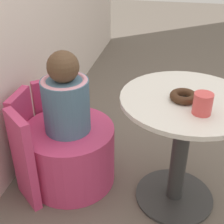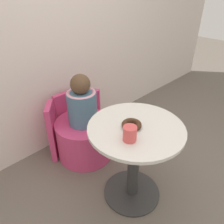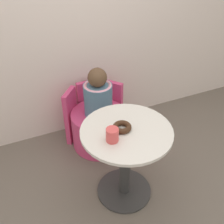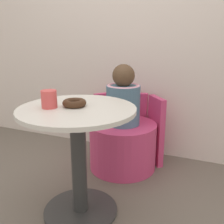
{
  "view_description": "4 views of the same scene",
  "coord_description": "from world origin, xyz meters",
  "px_view_note": "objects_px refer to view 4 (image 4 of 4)",
  "views": [
    {
      "loc": [
        -1.48,
        0.13,
        1.45
      ],
      "look_at": [
        -0.04,
        0.43,
        0.58
      ],
      "focal_mm": 50.0,
      "sensor_mm": 36.0,
      "label": 1
    },
    {
      "loc": [
        -1.03,
        -0.73,
        1.6
      ],
      "look_at": [
        0.05,
        0.36,
        0.65
      ],
      "focal_mm": 35.0,
      "sensor_mm": 36.0,
      "label": 2
    },
    {
      "loc": [
        -0.73,
        -1.28,
        1.94
      ],
      "look_at": [
        -0.0,
        0.35,
        0.65
      ],
      "focal_mm": 42.0,
      "sensor_mm": 36.0,
      "label": 3
    },
    {
      "loc": [
        0.73,
        -1.23,
        1.1
      ],
      "look_at": [
        0.05,
        0.39,
        0.59
      ],
      "focal_mm": 42.0,
      "sensor_mm": 36.0,
      "label": 4
    }
  ],
  "objects_px": {
    "round_table": "(78,144)",
    "donut": "(74,103)",
    "tub_chair": "(123,146)",
    "child_figure": "(123,99)",
    "cup": "(49,99)"
  },
  "relations": [
    {
      "from": "round_table",
      "to": "donut",
      "type": "xyz_separation_m",
      "value": [
        -0.03,
        0.02,
        0.25
      ]
    },
    {
      "from": "tub_chair",
      "to": "child_figure",
      "type": "xyz_separation_m",
      "value": [
        -0.0,
        0.0,
        0.41
      ]
    },
    {
      "from": "cup",
      "to": "child_figure",
      "type": "bearing_deg",
      "value": 76.28
    },
    {
      "from": "round_table",
      "to": "tub_chair",
      "type": "height_order",
      "value": "round_table"
    },
    {
      "from": "round_table",
      "to": "child_figure",
      "type": "relative_size",
      "value": 1.42
    },
    {
      "from": "round_table",
      "to": "child_figure",
      "type": "bearing_deg",
      "value": 86.88
    },
    {
      "from": "round_table",
      "to": "child_figure",
      "type": "distance_m",
      "value": 0.69
    },
    {
      "from": "cup",
      "to": "tub_chair",
      "type": "bearing_deg",
      "value": 76.28
    },
    {
      "from": "round_table",
      "to": "tub_chair",
      "type": "distance_m",
      "value": 0.73
    },
    {
      "from": "tub_chair",
      "to": "cup",
      "type": "distance_m",
      "value": 0.94
    },
    {
      "from": "tub_chair",
      "to": "cup",
      "type": "xyz_separation_m",
      "value": [
        -0.18,
        -0.74,
        0.56
      ]
    },
    {
      "from": "cup",
      "to": "round_table",
      "type": "bearing_deg",
      "value": 23.79
    },
    {
      "from": "round_table",
      "to": "cup",
      "type": "height_order",
      "value": "cup"
    },
    {
      "from": "child_figure",
      "to": "round_table",
      "type": "bearing_deg",
      "value": -93.12
    },
    {
      "from": "tub_chair",
      "to": "child_figure",
      "type": "relative_size",
      "value": 1.14
    }
  ]
}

